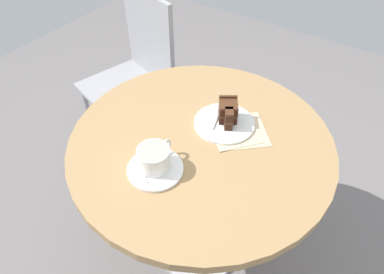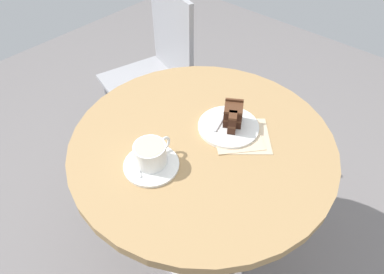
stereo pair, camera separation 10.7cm
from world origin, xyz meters
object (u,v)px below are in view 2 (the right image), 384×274
coffee_cup (151,154)px  fork (224,117)px  teaspoon (136,162)px  cake_slice (233,116)px  cake_plate (228,127)px  napkin (240,135)px  cafe_chair (158,64)px  saucer (151,165)px

coffee_cup → fork: bearing=-7.4°
teaspoon → cake_slice: 0.35m
fork → cake_plate: bearing=-137.2°
cake_slice → fork: bearing=80.9°
napkin → cafe_chair: cafe_chair is taller
cake_slice → cake_plate: bearing=168.8°
saucer → napkin: (0.29, -0.12, -0.00)m
saucer → cafe_chair: bearing=45.3°
coffee_cup → cake_slice: 0.31m
teaspoon → fork: (0.34, -0.07, 0.00)m
cafe_chair → saucer: bearing=-28.7°
cake_plate → teaspoon: bearing=160.8°
saucer → cake_slice: bearing=-13.6°
saucer → fork: fork is taller
coffee_cup → teaspoon: (-0.03, 0.03, -0.03)m
fork → napkin: (-0.03, -0.09, -0.01)m
teaspoon → cake_slice: bearing=-80.2°
teaspoon → cafe_chair: (0.61, 0.55, -0.18)m
coffee_cup → cake_plate: (0.28, -0.08, -0.04)m
fork → napkin: bearing=-122.6°
napkin → cafe_chair: (0.29, 0.71, -0.17)m
napkin → cafe_chair: 0.79m
fork → cafe_chair: 0.70m
napkin → saucer: bearing=156.5°
cake_plate → fork: fork is taller
saucer → cafe_chair: size_ratio=0.19×
coffee_cup → fork: coffee_cup is taller
fork → napkin: 0.10m
cake_slice → cafe_chair: cafe_chair is taller
coffee_cup → fork: 0.31m
napkin → fork: bearing=74.2°
teaspoon → coffee_cup: bearing=-105.6°
cake_plate → fork: size_ratio=1.60×
fork → napkin: size_ratio=0.53×
coffee_cup → napkin: 0.31m
teaspoon → napkin: bearing=-89.0°
cafe_chair → fork: bearing=-7.4°
saucer → cake_plate: (0.29, -0.07, 0.00)m
cake_plate → cake_slice: size_ratio=2.04×
coffee_cup → cake_plate: bearing=-15.2°
coffee_cup → cake_slice: (0.30, -0.08, 0.00)m
cake_slice → fork: size_ratio=0.78×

